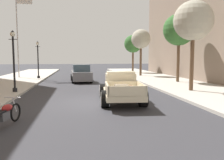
# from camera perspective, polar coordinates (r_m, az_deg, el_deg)

# --- Properties ---
(ground_plane) EXTENTS (140.00, 140.00, 0.00)m
(ground_plane) POSITION_cam_1_polar(r_m,az_deg,el_deg) (12.14, -3.35, -5.41)
(ground_plane) COLOR #333338
(hotrod_truck_cream) EXTENTS (2.41, 5.02, 1.58)m
(hotrod_truck_cream) POSITION_cam_1_polar(r_m,az_deg,el_deg) (12.31, 2.09, -1.69)
(hotrod_truck_cream) COLOR beige
(hotrod_truck_cream) RESTS_ON ground
(motorcycle_parked) EXTENTS (0.76, 2.07, 0.93)m
(motorcycle_parked) POSITION_cam_1_polar(r_m,az_deg,el_deg) (8.51, -25.19, -7.68)
(motorcycle_parked) COLOR black
(motorcycle_parked) RESTS_ON ground
(car_background_grey) EXTENTS (2.07, 4.40, 1.65)m
(car_background_grey) POSITION_cam_1_polar(r_m,az_deg,el_deg) (22.15, -7.67, 1.56)
(car_background_grey) COLOR slate
(car_background_grey) RESTS_ON ground
(street_lamp_near) EXTENTS (0.50, 0.32, 3.85)m
(street_lamp_near) POSITION_cam_1_polar(r_m,az_deg,el_deg) (15.71, -23.19, 5.41)
(street_lamp_near) COLOR black
(street_lamp_near) RESTS_ON sidewalk_left
(street_lamp_far) EXTENTS (0.50, 0.32, 3.85)m
(street_lamp_far) POSITION_cam_1_polar(r_m,az_deg,el_deg) (25.30, -17.86, 5.51)
(street_lamp_far) COLOR black
(street_lamp_far) RESTS_ON sidewalk_left
(flagpole) EXTENTS (1.74, 0.16, 9.16)m
(flagpole) POSITION_cam_1_polar(r_m,az_deg,el_deg) (27.26, -21.99, 12.50)
(flagpole) COLOR #B2B2B7
(flagpole) RESTS_ON sidewalk_left
(street_tree_nearest) EXTENTS (2.54, 2.54, 5.80)m
(street_tree_nearest) POSITION_cam_1_polar(r_m,az_deg,el_deg) (16.13, 19.47, 13.57)
(street_tree_nearest) COLOR brown
(street_tree_nearest) RESTS_ON sidewalk_right
(street_tree_second) EXTENTS (2.79, 2.79, 6.00)m
(street_tree_second) POSITION_cam_1_polar(r_m,az_deg,el_deg) (21.55, 16.25, 11.80)
(street_tree_second) COLOR brown
(street_tree_second) RESTS_ON sidewalk_right
(street_tree_third) EXTENTS (2.28, 2.28, 5.48)m
(street_tree_third) POSITION_cam_1_polar(r_m,az_deg,el_deg) (27.93, 7.17, 9.95)
(street_tree_third) COLOR brown
(street_tree_third) RESTS_ON sidewalk_right
(street_tree_farthest) EXTENTS (2.55, 2.55, 5.40)m
(street_tree_farthest) POSITION_cam_1_polar(r_m,az_deg,el_deg) (33.84, 5.22, 8.86)
(street_tree_farthest) COLOR brown
(street_tree_farthest) RESTS_ON sidewalk_right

